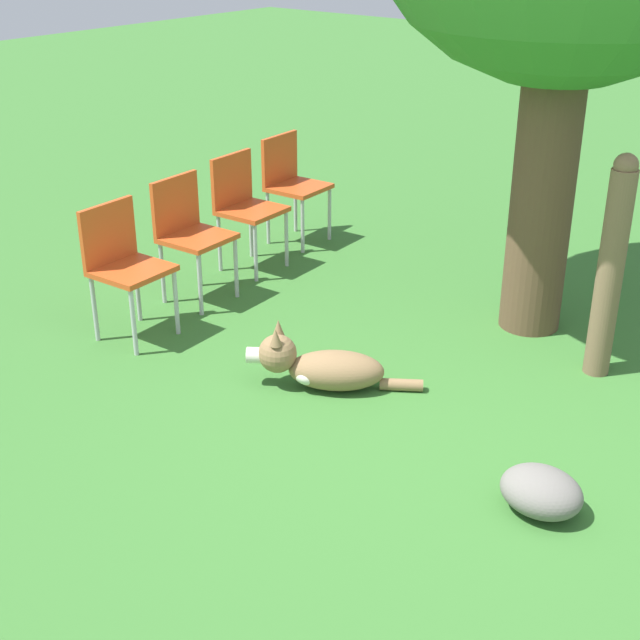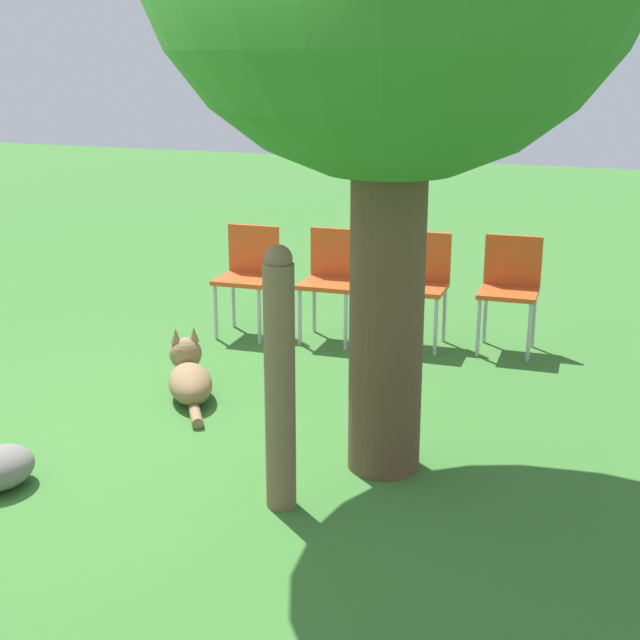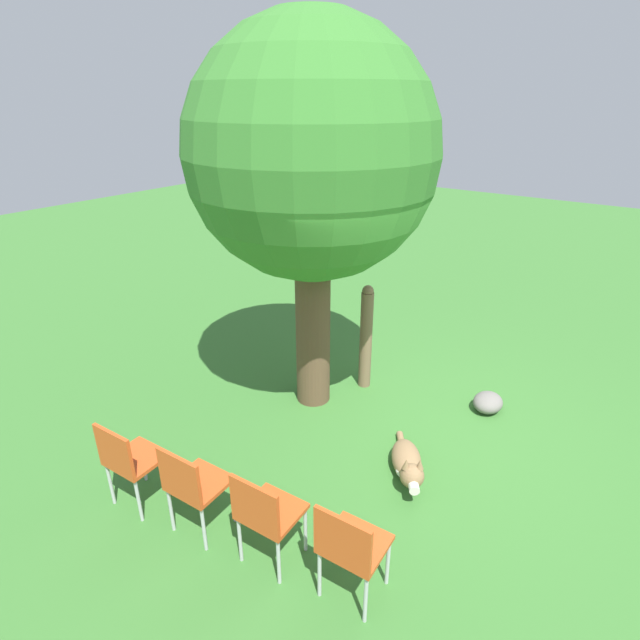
{
  "view_description": "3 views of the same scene",
  "coord_description": "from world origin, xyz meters",
  "px_view_note": "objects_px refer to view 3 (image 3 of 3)",
  "views": [
    {
      "loc": [
        2.18,
        -4.06,
        2.62
      ],
      "look_at": [
        -0.73,
        -0.46,
        0.43
      ],
      "focal_mm": 50.0,
      "sensor_mm": 36.0,
      "label": 1
    },
    {
      "loc": [
        4.23,
        2.44,
        2.22
      ],
      "look_at": [
        -1.23,
        0.28,
        0.47
      ],
      "focal_mm": 50.0,
      "sensor_mm": 36.0,
      "label": 2
    },
    {
      "loc": [
        -4.35,
        -2.02,
        3.43
      ],
      "look_at": [
        -0.1,
        1.03,
        1.05
      ],
      "focal_mm": 28.0,
      "sensor_mm": 36.0,
      "label": 3
    }
  ],
  "objects_px": {
    "dog": "(408,464)",
    "red_chair_3": "(128,458)",
    "oak_tree": "(312,157)",
    "red_chair_2": "(192,483)",
    "red_chair_0": "(350,545)",
    "fence_post": "(366,337)",
    "red_chair_1": "(265,512)"
  },
  "relations": [
    {
      "from": "oak_tree",
      "to": "fence_post",
      "type": "distance_m",
      "value": 2.28
    },
    {
      "from": "oak_tree",
      "to": "red_chair_1",
      "type": "height_order",
      "value": "oak_tree"
    },
    {
      "from": "fence_post",
      "to": "red_chair_0",
      "type": "xyz_separation_m",
      "value": [
        -2.63,
        -1.45,
        -0.16
      ]
    },
    {
      "from": "dog",
      "to": "red_chair_3",
      "type": "relative_size",
      "value": 1.03
    },
    {
      "from": "red_chair_3",
      "to": "red_chair_0",
      "type": "bearing_deg",
      "value": -83.7
    },
    {
      "from": "red_chair_2",
      "to": "red_chair_3",
      "type": "xyz_separation_m",
      "value": [
        -0.12,
        0.69,
        0.0
      ]
    },
    {
      "from": "dog",
      "to": "red_chair_1",
      "type": "relative_size",
      "value": 1.03
    },
    {
      "from": "fence_post",
      "to": "red_chair_1",
      "type": "relative_size",
      "value": 1.54
    },
    {
      "from": "dog",
      "to": "red_chair_0",
      "type": "bearing_deg",
      "value": -24.72
    },
    {
      "from": "red_chair_1",
      "to": "red_chair_2",
      "type": "relative_size",
      "value": 1.0
    },
    {
      "from": "oak_tree",
      "to": "fence_post",
      "type": "xyz_separation_m",
      "value": [
        0.63,
        -0.35,
        -2.16
      ]
    },
    {
      "from": "fence_post",
      "to": "red_chair_0",
      "type": "height_order",
      "value": "fence_post"
    },
    {
      "from": "oak_tree",
      "to": "fence_post",
      "type": "relative_size",
      "value": 3.06
    },
    {
      "from": "red_chair_2",
      "to": "red_chair_3",
      "type": "relative_size",
      "value": 1.0
    },
    {
      "from": "oak_tree",
      "to": "dog",
      "type": "xyz_separation_m",
      "value": [
        -0.56,
        -1.56,
        -2.71
      ]
    },
    {
      "from": "oak_tree",
      "to": "fence_post",
      "type": "bearing_deg",
      "value": -28.93
    },
    {
      "from": "oak_tree",
      "to": "red_chair_0",
      "type": "height_order",
      "value": "oak_tree"
    },
    {
      "from": "red_chair_0",
      "to": "fence_post",
      "type": "bearing_deg",
      "value": 25.53
    },
    {
      "from": "dog",
      "to": "oak_tree",
      "type": "bearing_deg",
      "value": -144.02
    },
    {
      "from": "oak_tree",
      "to": "dog",
      "type": "distance_m",
      "value": 3.18
    },
    {
      "from": "red_chair_0",
      "to": "red_chair_1",
      "type": "bearing_deg",
      "value": 96.3
    },
    {
      "from": "red_chair_1",
      "to": "red_chair_0",
      "type": "bearing_deg",
      "value": -83.7
    },
    {
      "from": "red_chair_3",
      "to": "red_chair_2",
      "type": "bearing_deg",
      "value": -83.7
    },
    {
      "from": "fence_post",
      "to": "red_chair_1",
      "type": "xyz_separation_m",
      "value": [
        -2.75,
        -0.76,
        -0.16
      ]
    },
    {
      "from": "red_chair_0",
      "to": "red_chair_3",
      "type": "bearing_deg",
      "value": 96.3
    },
    {
      "from": "dog",
      "to": "fence_post",
      "type": "height_order",
      "value": "fence_post"
    },
    {
      "from": "red_chair_0",
      "to": "dog",
      "type": "bearing_deg",
      "value": 6.14
    },
    {
      "from": "fence_post",
      "to": "red_chair_2",
      "type": "height_order",
      "value": "fence_post"
    },
    {
      "from": "fence_post",
      "to": "red_chair_1",
      "type": "bearing_deg",
      "value": -164.51
    },
    {
      "from": "red_chair_1",
      "to": "red_chair_2",
      "type": "bearing_deg",
      "value": 96.3
    },
    {
      "from": "fence_post",
      "to": "red_chair_1",
      "type": "height_order",
      "value": "fence_post"
    },
    {
      "from": "red_chair_0",
      "to": "red_chair_1",
      "type": "xyz_separation_m",
      "value": [
        -0.12,
        0.69,
        0.0
      ]
    }
  ]
}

